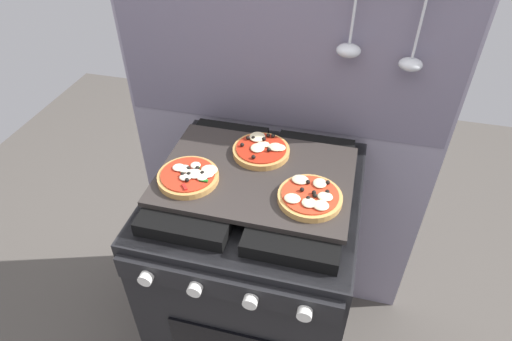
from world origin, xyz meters
The scene contains 6 objects.
kitchen_backsplash centered at (0.00, 0.33, 0.79)m, with size 1.10×0.09×1.55m.
stove centered at (0.00, 0.00, 0.45)m, with size 0.60×0.64×0.90m.
baking_tray centered at (0.00, 0.00, 0.91)m, with size 0.54×0.38×0.02m, color #2D2826.
pizza_left centered at (-0.17, -0.07, 0.93)m, with size 0.17×0.17×0.03m.
pizza_right centered at (0.16, -0.07, 0.93)m, with size 0.17×0.17×0.03m.
pizza_center centered at (-0.01, 0.10, 0.93)m, with size 0.17×0.17×0.03m.
Camera 1 is at (0.23, -0.90, 1.69)m, focal length 30.24 mm.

